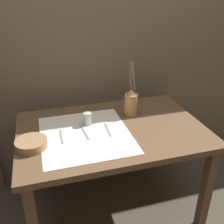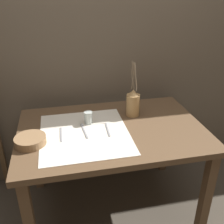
# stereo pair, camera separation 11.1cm
# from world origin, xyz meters

# --- Properties ---
(ground_plane) EXTENTS (12.00, 12.00, 0.00)m
(ground_plane) POSITION_xyz_m (0.00, 0.00, 0.00)
(ground_plane) COLOR #473F35
(stone_wall_back) EXTENTS (7.00, 0.06, 2.40)m
(stone_wall_back) POSITION_xyz_m (0.00, 0.53, 1.20)
(stone_wall_back) COLOR brown
(stone_wall_back) RESTS_ON ground_plane
(wooden_table) EXTENTS (1.24, 0.83, 0.71)m
(wooden_table) POSITION_xyz_m (0.00, 0.00, 0.62)
(wooden_table) COLOR brown
(wooden_table) RESTS_ON ground_plane
(linen_cloth) EXTENTS (0.57, 0.62, 0.00)m
(linen_cloth) POSITION_xyz_m (-0.19, -0.03, 0.71)
(linen_cloth) COLOR silver
(linen_cloth) RESTS_ON wooden_table
(pitcher_with_flowers) EXTENTS (0.10, 0.10, 0.41)m
(pitcher_with_flowers) POSITION_xyz_m (0.19, 0.16, 0.80)
(pitcher_with_flowers) COLOR #A87F4C
(pitcher_with_flowers) RESTS_ON wooden_table
(wooden_bowl) EXTENTS (0.19, 0.19, 0.05)m
(wooden_bowl) POSITION_xyz_m (-0.52, -0.09, 0.73)
(wooden_bowl) COLOR #8E6B47
(wooden_bowl) RESTS_ON wooden_table
(glass_tumbler_near) EXTENTS (0.06, 0.06, 0.09)m
(glass_tumbler_near) POSITION_xyz_m (-0.14, 0.09, 0.76)
(glass_tumbler_near) COLOR #B7C1BC
(glass_tumbler_near) RESTS_ON wooden_table
(knife_center) EXTENTS (0.02, 0.18, 0.00)m
(knife_center) POSITION_xyz_m (-0.34, -0.02, 0.71)
(knife_center) COLOR #939399
(knife_center) RESTS_ON wooden_table
(spoon_inner) EXTENTS (0.03, 0.19, 0.02)m
(spoon_inner) POSITION_xyz_m (-0.19, 0.04, 0.72)
(spoon_inner) COLOR #939399
(spoon_inner) RESTS_ON wooden_table
(fork_inner) EXTENTS (0.02, 0.18, 0.00)m
(fork_inner) POSITION_xyz_m (-0.03, -0.02, 0.71)
(fork_inner) COLOR #939399
(fork_inner) RESTS_ON wooden_table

